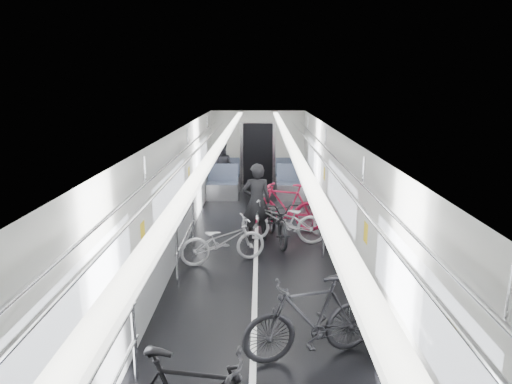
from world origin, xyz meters
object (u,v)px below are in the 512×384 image
(bike_aisle, at_px, (278,220))
(person_standing, at_px, (257,202))
(bike_right_mid, at_px, (283,220))
(bike_right_far, at_px, (286,206))
(bike_left_far, at_px, (223,241))
(bike_right_near, at_px, (311,318))
(person_seated, at_px, (221,168))

(bike_aisle, xyz_separation_m, person_standing, (-0.44, 0.10, 0.37))
(bike_right_mid, xyz_separation_m, bike_aisle, (-0.11, 0.05, -0.01))
(bike_right_far, bearing_deg, bike_right_mid, 12.27)
(bike_right_far, bearing_deg, bike_aisle, 4.66)
(person_standing, bearing_deg, bike_left_far, 59.61)
(bike_right_mid, relative_size, bike_aisle, 1.03)
(bike_right_near, bearing_deg, bike_aisle, 166.68)
(bike_right_near, relative_size, bike_right_far, 0.96)
(bike_right_near, distance_m, bike_right_far, 5.02)
(bike_right_mid, height_order, bike_aisle, bike_right_mid)
(bike_left_far, height_order, bike_right_far, bike_right_far)
(bike_right_mid, distance_m, person_seated, 4.46)
(person_standing, distance_m, person_seated, 4.13)
(bike_aisle, relative_size, person_seated, 1.09)
(person_standing, bearing_deg, bike_right_mid, 159.72)
(bike_right_near, xyz_separation_m, person_seated, (-1.78, 8.27, 0.29))
(bike_left_far, xyz_separation_m, bike_right_far, (1.28, 2.01, 0.11))
(bike_right_far, xyz_separation_m, person_seated, (-1.76, 3.25, 0.27))
(bike_right_mid, bearing_deg, bike_right_far, -174.97)
(bike_left_far, bearing_deg, person_seated, -14.70)
(bike_left_far, xyz_separation_m, bike_right_near, (1.30, -3.00, 0.09))
(bike_left_far, relative_size, bike_aisle, 0.92)
(bike_right_mid, relative_size, person_standing, 1.09)
(bike_right_near, relative_size, bike_aisle, 0.98)
(person_seated, bearing_deg, bike_right_mid, 112.78)
(person_standing, bearing_deg, bike_right_far, -137.28)
(bike_left_far, height_order, person_standing, person_standing)
(bike_right_far, relative_size, bike_aisle, 1.02)
(bike_right_mid, bearing_deg, person_seated, -145.93)
(bike_right_near, relative_size, person_standing, 1.04)
(bike_right_mid, relative_size, person_seated, 1.12)
(bike_left_far, distance_m, person_standing, 1.48)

